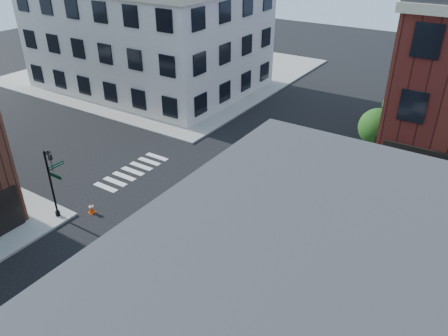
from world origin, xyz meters
name	(u,v)px	position (x,y,z in m)	size (l,w,h in m)	color
ground	(211,200)	(0.00, 0.00, 0.00)	(120.00, 120.00, 0.00)	black
sidewalk_nw	(167,71)	(-21.00, 21.00, 0.07)	(30.00, 30.00, 0.15)	gray
building_nw	(149,35)	(-19.00, 16.00, 5.50)	(22.00, 16.00, 11.00)	beige
tree_near	(378,129)	(7.56, 9.98, 3.16)	(2.69, 2.69, 4.49)	black
tree_far	(398,107)	(7.56, 15.98, 2.87)	(2.43, 2.43, 4.07)	black
signal_pole	(52,177)	(-6.72, -6.68, 2.86)	(1.29, 1.24, 4.60)	black
box_truck	(412,263)	(12.66, -1.80, 1.96)	(8.36, 2.68, 3.76)	white
traffic_cone	(91,208)	(-5.45, -5.31, 0.34)	(0.44, 0.44, 0.70)	#E2400A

